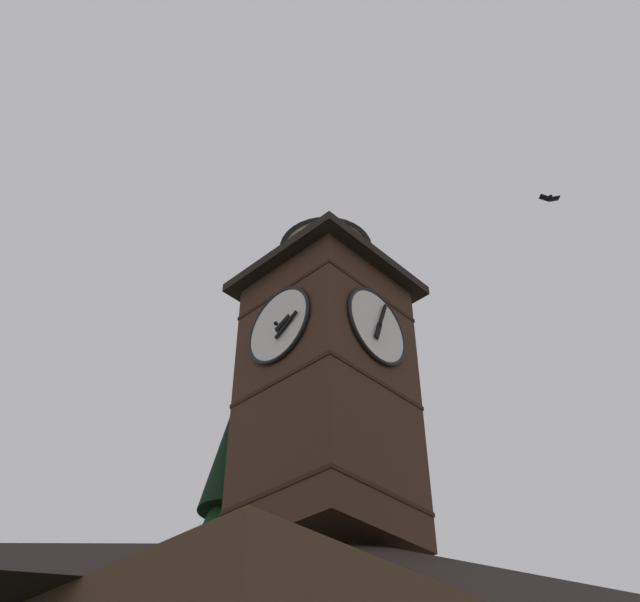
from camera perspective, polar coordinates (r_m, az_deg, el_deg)
The scene contains 3 objects.
clock_tower at distance 17.82m, azimuth 0.53°, elevation -5.56°, with size 3.88×3.88×9.63m.
moon at distance 47.92m, azimuth -8.92°, elevation -20.92°, with size 2.00×2.00×2.00m.
flying_bird_high at distance 24.72m, azimuth 17.41°, elevation 7.62°, with size 0.62×0.56×0.15m.
Camera 1 is at (9.72, 6.59, 1.80)m, focal length 41.23 mm.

